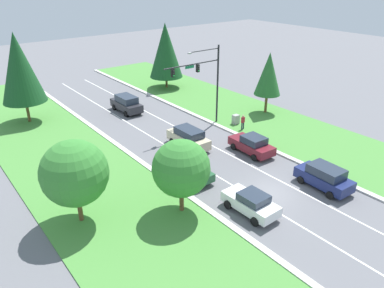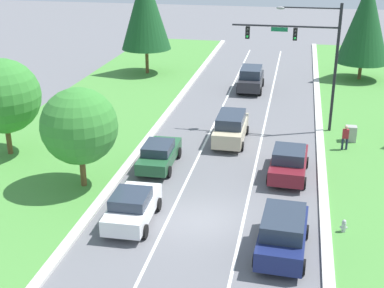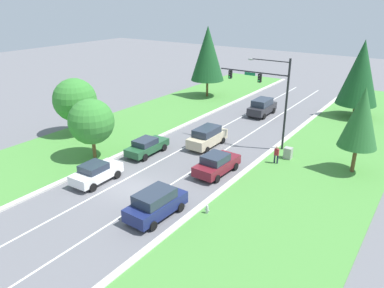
{
  "view_description": "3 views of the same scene",
  "coord_description": "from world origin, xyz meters",
  "views": [
    {
      "loc": [
        -20.42,
        -15.89,
        15.92
      ],
      "look_at": [
        -1.76,
        8.1,
        1.69
      ],
      "focal_mm": 35.0,
      "sensor_mm": 36.0,
      "label": 1
    },
    {
      "loc": [
        3.8,
        -22.24,
        12.96
      ],
      "look_at": [
        -1.65,
        4.92,
        1.94
      ],
      "focal_mm": 50.0,
      "sensor_mm": 36.0,
      "label": 2
    },
    {
      "loc": [
        17.99,
        -18.6,
        13.9
      ],
      "look_at": [
        -0.11,
        7.89,
        1.13
      ],
      "focal_mm": 35.0,
      "sensor_mm": 36.0,
      "label": 3
    }
  ],
  "objects": [
    {
      "name": "champagne_suv",
      "position": [
        -0.19,
        10.67,
        0.98
      ],
      "size": [
        2.06,
        4.87,
        1.94
      ],
      "rotation": [
        0.0,
        0.0,
        -0.0
      ],
      "color": "beige",
      "rests_on": "ground_plane"
    },
    {
      "name": "lane_stripe_inner_left",
      "position": [
        -1.8,
        0.0,
        0.0
      ],
      "size": [
        0.14,
        81.0,
        0.01
      ],
      "color": "white",
      "rests_on": "ground_plane"
    },
    {
      "name": "conifer_near_right_tree",
      "position": [
        9.59,
        28.79,
        5.47
      ],
      "size": [
        4.75,
        4.75,
        9.28
      ],
      "color": "brown",
      "rests_on": "ground_plane"
    },
    {
      "name": "traffic_signal_mast",
      "position": [
        4.42,
        13.91,
        5.73
      ],
      "size": [
        7.1,
        0.41,
        8.73
      ],
      "color": "black",
      "rests_on": "ground_plane"
    },
    {
      "name": "utility_cabinet",
      "position": [
        7.59,
        12.09,
        0.56
      ],
      "size": [
        0.7,
        0.6,
        1.12
      ],
      "color": "#9E9E99",
      "rests_on": "ground_plane"
    },
    {
      "name": "fire_hydrant",
      "position": [
        6.44,
        0.13,
        0.34
      ],
      "size": [
        0.34,
        0.2,
        0.7
      ],
      "color": "#B7B7BC",
      "rests_on": "ground_plane"
    },
    {
      "name": "white_sedan",
      "position": [
        -3.38,
        -0.83,
        0.83
      ],
      "size": [
        2.12,
        4.29,
        1.64
      ],
      "rotation": [
        0.0,
        0.0,
        0.02
      ],
      "color": "white",
      "rests_on": "ground_plane"
    },
    {
      "name": "grass_verge_left",
      "position": [
        -10.9,
        0.0,
        0.04
      ],
      "size": [
        10.0,
        90.0,
        0.08
      ],
      "color": "#4C8E3D",
      "rests_on": "ground_plane"
    },
    {
      "name": "ground_plane",
      "position": [
        0.0,
        0.0,
        0.0
      ],
      "size": [
        160.0,
        160.0,
        0.0
      ],
      "primitive_type": "plane",
      "color": "slate"
    },
    {
      "name": "forest_sedan",
      "position": [
        -3.79,
        5.79,
        0.79
      ],
      "size": [
        2.03,
        4.62,
        1.54
      ],
      "rotation": [
        0.0,
        0.0,
        0.02
      ],
      "color": "#235633",
      "rests_on": "ground_plane"
    },
    {
      "name": "charcoal_suv",
      "position": [
        -0.08,
        23.29,
        1.05
      ],
      "size": [
        2.16,
        4.88,
        2.05
      ],
      "rotation": [
        0.0,
        0.0,
        0.01
      ],
      "color": "#28282D",
      "rests_on": "ground_plane"
    },
    {
      "name": "oak_far_left_tree",
      "position": [
        -7.15,
        2.37,
        3.5
      ],
      "size": [
        4.08,
        4.08,
        5.55
      ],
      "color": "brown",
      "rests_on": "ground_plane"
    },
    {
      "name": "conifer_mid_left_tree",
      "position": [
        -10.57,
        27.16,
        6.27
      ],
      "size": [
        4.74,
        4.74,
        10.07
      ],
      "color": "brown",
      "rests_on": "ground_plane"
    },
    {
      "name": "curb_strip_left",
      "position": [
        -5.65,
        0.0,
        0.07
      ],
      "size": [
        0.5,
        90.0,
        0.15
      ],
      "color": "beige",
      "rests_on": "ground_plane"
    },
    {
      "name": "oak_near_left_tree",
      "position": [
        -13.37,
        5.72,
        3.79
      ],
      "size": [
        4.52,
        4.52,
        6.05
      ],
      "color": "brown",
      "rests_on": "ground_plane"
    },
    {
      "name": "burgundy_sedan",
      "position": [
        3.73,
        5.91,
        0.87
      ],
      "size": [
        2.28,
        4.71,
        1.76
      ],
      "rotation": [
        0.0,
        0.0,
        -0.04
      ],
      "color": "maroon",
      "rests_on": "ground_plane"
    },
    {
      "name": "pedestrian",
      "position": [
        7.11,
        10.49,
        0.94
      ],
      "size": [
        0.4,
        0.24,
        1.69
      ],
      "rotation": [
        0.0,
        0.0,
        3.19
      ],
      "color": "#232842",
      "rests_on": "ground_plane"
    },
    {
      "name": "curb_strip_right",
      "position": [
        5.65,
        0.0,
        0.07
      ],
      "size": [
        0.5,
        90.0,
        0.15
      ],
      "color": "beige",
      "rests_on": "ground_plane"
    },
    {
      "name": "grass_verge_right",
      "position": [
        10.9,
        0.0,
        0.04
      ],
      "size": [
        10.0,
        90.0,
        0.08
      ],
      "color": "#4C8E3D",
      "rests_on": "ground_plane"
    },
    {
      "name": "conifer_far_right_tree",
      "position": [
        13.08,
        12.58,
        4.83
      ],
      "size": [
        3.12,
        3.12,
        7.34
      ],
      "color": "brown",
      "rests_on": "ground_plane"
    },
    {
      "name": "navy_suv",
      "position": [
        3.72,
        -2.01,
        0.97
      ],
      "size": [
        2.3,
        4.6,
        1.88
      ],
      "rotation": [
        0.0,
        0.0,
        -0.04
      ],
      "color": "navy",
      "rests_on": "ground_plane"
    },
    {
      "name": "lane_stripe_inner_right",
      "position": [
        1.8,
        0.0,
        0.0
      ],
      "size": [
        0.14,
        81.0,
        0.01
      ],
      "color": "white",
      "rests_on": "ground_plane"
    }
  ]
}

